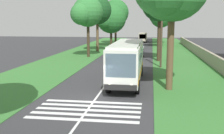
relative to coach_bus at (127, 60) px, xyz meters
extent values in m
plane|color=#333335|center=(-5.70, 1.80, -2.15)|extent=(160.00, 160.00, 0.00)
cube|color=#387533|center=(9.30, 10.00, -2.13)|extent=(120.00, 8.00, 0.04)
cube|color=#387533|center=(9.30, -6.40, -2.13)|extent=(120.00, 8.00, 0.04)
cube|color=silver|center=(9.30, 1.80, -2.14)|extent=(110.00, 0.16, 0.01)
cube|color=silver|center=(-0.03, 0.00, -0.05)|extent=(11.00, 2.50, 2.90)
cube|color=slate|center=(0.27, 0.00, 0.48)|extent=(9.68, 2.54, 0.85)
cube|color=slate|center=(-5.49, 0.00, 0.30)|extent=(0.08, 2.20, 1.74)
cube|color=orange|center=(-0.03, 0.00, -1.05)|extent=(10.78, 2.53, 0.36)
cube|color=silver|center=(-0.03, 0.00, 1.49)|extent=(10.56, 2.30, 0.18)
cube|color=black|center=(-5.61, 0.00, -1.28)|extent=(0.16, 2.40, 0.40)
sphere|color=#F2EDCC|center=(-5.55, 0.80, -1.15)|extent=(0.24, 0.24, 0.24)
sphere|color=#F2EDCC|center=(-5.55, -0.81, -1.15)|extent=(0.24, 0.24, 0.24)
cylinder|color=black|center=(-3.93, 1.15, -1.60)|extent=(1.10, 0.32, 1.10)
cylinder|color=black|center=(3.47, 1.15, -1.60)|extent=(1.10, 0.32, 1.10)
cylinder|color=black|center=(-3.93, -1.15, -1.60)|extent=(1.10, 0.32, 1.10)
cylinder|color=black|center=(3.47, -1.15, -1.60)|extent=(1.10, 0.32, 1.10)
cube|color=silver|center=(-10.21, 1.80, -2.14)|extent=(0.45, 6.80, 0.01)
cube|color=silver|center=(-9.31, 1.80, -2.14)|extent=(0.45, 6.80, 0.01)
cube|color=silver|center=(-8.41, 1.80, -2.14)|extent=(0.45, 6.80, 0.01)
cube|color=silver|center=(-7.51, 1.80, -2.14)|extent=(0.45, 6.80, 0.01)
cube|color=silver|center=(-6.61, 1.80, -2.14)|extent=(0.45, 6.80, 0.01)
cube|color=silver|center=(17.99, 0.00, -1.62)|extent=(4.30, 1.75, 0.70)
cube|color=slate|center=(17.89, 0.00, -0.99)|extent=(2.00, 1.61, 0.55)
cylinder|color=black|center=(16.64, 0.78, -1.83)|extent=(0.64, 0.22, 0.64)
cylinder|color=black|center=(19.34, 0.78, -1.83)|extent=(0.64, 0.22, 0.64)
cylinder|color=black|center=(16.64, -0.78, -1.83)|extent=(0.64, 0.22, 0.64)
cylinder|color=black|center=(19.34, -0.78, -1.83)|extent=(0.64, 0.22, 0.64)
cube|color=silver|center=(26.94, 0.16, -1.62)|extent=(4.30, 1.75, 0.70)
cube|color=slate|center=(26.84, 0.16, -0.99)|extent=(2.00, 1.61, 0.55)
cylinder|color=black|center=(25.59, 0.94, -1.83)|extent=(0.64, 0.22, 0.64)
cylinder|color=black|center=(28.29, 0.94, -1.83)|extent=(0.64, 0.22, 0.64)
cylinder|color=black|center=(25.59, -0.62, -1.83)|extent=(0.64, 0.22, 0.64)
cylinder|color=black|center=(28.29, -0.62, -1.83)|extent=(0.64, 0.22, 0.64)
cube|color=gray|center=(32.84, 3.40, -1.62)|extent=(4.30, 1.75, 0.70)
cube|color=slate|center=(32.74, 3.40, -0.99)|extent=(2.00, 1.61, 0.55)
cylinder|color=black|center=(31.49, 4.18, -1.83)|extent=(0.64, 0.22, 0.64)
cylinder|color=black|center=(34.19, 4.18, -1.83)|extent=(0.64, 0.22, 0.64)
cylinder|color=black|center=(31.49, 2.62, -1.83)|extent=(0.64, 0.22, 0.64)
cylinder|color=black|center=(34.19, 2.62, -1.83)|extent=(0.64, 0.22, 0.64)
cube|color=gold|center=(42.38, 3.32, -1.62)|extent=(4.30, 1.75, 0.70)
cube|color=slate|center=(42.28, 3.32, -0.99)|extent=(2.00, 1.61, 0.55)
cylinder|color=black|center=(41.03, 4.10, -1.83)|extent=(0.64, 0.22, 0.64)
cylinder|color=black|center=(43.73, 4.10, -1.83)|extent=(0.64, 0.22, 0.64)
cylinder|color=black|center=(41.03, 2.54, -1.83)|extent=(0.64, 0.22, 0.64)
cylinder|color=black|center=(43.73, 2.54, -1.83)|extent=(0.64, 0.22, 0.64)
cube|color=#BFB299|center=(51.40, 0.18, -0.67)|extent=(6.00, 2.10, 2.10)
cube|color=slate|center=(51.60, 0.18, -0.29)|extent=(5.04, 2.13, 0.70)
cube|color=slate|center=(48.43, 0.18, -0.46)|extent=(0.06, 1.76, 1.18)
cylinder|color=black|center=(49.50, 1.13, -1.77)|extent=(0.76, 0.24, 0.76)
cylinder|color=black|center=(53.30, 1.13, -1.77)|extent=(0.76, 0.24, 0.76)
cylinder|color=black|center=(49.50, -0.77, -1.77)|extent=(0.76, 0.24, 0.76)
cylinder|color=black|center=(53.30, -0.77, -1.77)|extent=(0.76, 0.24, 0.76)
cylinder|color=#3D2D1E|center=(37.43, 6.91, 0.09)|extent=(0.52, 0.52, 4.39)
sphere|color=#286B2D|center=(37.43, 6.91, 4.13)|extent=(6.69, 6.69, 6.69)
sphere|color=#286B2D|center=(39.43, 6.91, 3.63)|extent=(4.07, 4.07, 4.07)
sphere|color=#286B2D|center=(35.75, 7.91, 3.63)|extent=(3.89, 3.89, 3.89)
cylinder|color=brown|center=(26.05, 7.83, 0.98)|extent=(0.48, 0.48, 6.16)
sphere|color=#19471E|center=(26.05, 7.83, 5.50)|extent=(5.25, 5.25, 5.25)
sphere|color=#19471E|center=(27.63, 7.83, 5.11)|extent=(2.98, 2.98, 2.98)
sphere|color=#19471E|center=(24.74, 8.62, 5.11)|extent=(3.04, 3.04, 3.04)
cylinder|color=#3D2D1E|center=(17.87, 7.72, 0.77)|extent=(0.44, 0.44, 5.75)
sphere|color=#337A38|center=(17.87, 7.72, 4.94)|extent=(4.73, 4.73, 4.73)
sphere|color=#337A38|center=(19.29, 7.72, 4.59)|extent=(2.91, 2.91, 2.91)
sphere|color=#337A38|center=(16.69, 8.43, 4.59)|extent=(3.42, 3.42, 3.42)
cylinder|color=#3D2D1E|center=(45.13, 6.88, 0.87)|extent=(0.53, 0.53, 5.95)
sphere|color=#286B2D|center=(45.13, 6.88, 5.64)|extent=(6.53, 6.53, 6.53)
sphere|color=#286B2D|center=(47.08, 6.88, 5.15)|extent=(3.70, 3.70, 3.70)
sphere|color=#286B2D|center=(43.49, 7.86, 5.15)|extent=(3.63, 3.63, 3.63)
cylinder|color=#4C3826|center=(45.76, -4.41, 0.78)|extent=(0.53, 0.53, 5.77)
sphere|color=#286B2D|center=(45.76, -4.41, 5.28)|extent=(5.88, 5.88, 5.88)
sphere|color=#286B2D|center=(47.53, -4.41, 4.84)|extent=(3.24, 3.24, 3.24)
sphere|color=#286B2D|center=(44.29, -3.53, 4.84)|extent=(4.21, 4.21, 4.21)
cylinder|color=#3D2D1E|center=(36.28, -4.10, 0.54)|extent=(0.44, 0.44, 5.29)
sphere|color=#286B2D|center=(36.28, -4.10, 4.50)|extent=(4.77, 4.77, 4.77)
sphere|color=#286B2D|center=(37.72, -4.10, 4.14)|extent=(3.58, 3.58, 3.58)
sphere|color=#286B2D|center=(35.09, -3.39, 4.14)|extent=(3.04, 3.04, 3.04)
cylinder|color=#4C3826|center=(55.01, -4.13, 0.73)|extent=(0.56, 0.56, 5.68)
sphere|color=#19471E|center=(55.01, -4.13, 4.99)|extent=(5.17, 5.17, 5.17)
sphere|color=#19471E|center=(56.56, -4.13, 4.61)|extent=(3.65, 3.65, 3.65)
sphere|color=#19471E|center=(53.72, -3.35, 4.61)|extent=(3.51, 3.51, 3.51)
cylinder|color=brown|center=(-2.25, -3.67, 1.30)|extent=(0.55, 0.55, 6.80)
cylinder|color=#3D2D1E|center=(14.59, -3.20, 1.22)|extent=(0.54, 0.54, 6.65)
sphere|color=#19471E|center=(14.59, -3.20, 5.96)|extent=(5.14, 5.14, 5.14)
sphere|color=#19471E|center=(16.13, -3.20, 5.57)|extent=(3.69, 3.69, 3.69)
sphere|color=#19471E|center=(13.30, -2.43, 5.57)|extent=(3.36, 3.36, 3.36)
cylinder|color=#473828|center=(8.95, -3.32, 1.98)|extent=(0.24, 0.24, 8.17)
cube|color=#3D3326|center=(8.95, -3.32, 5.46)|extent=(0.12, 1.40, 0.12)
cube|color=#9E937F|center=(14.30, -9.80, -1.32)|extent=(70.00, 0.40, 1.57)
camera|label=1|loc=(-25.11, -2.15, 3.44)|focal=44.69mm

